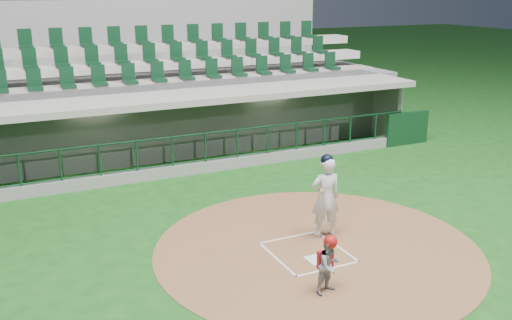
{
  "coord_description": "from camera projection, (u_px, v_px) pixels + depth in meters",
  "views": [
    {
      "loc": [
        -5.85,
        -10.01,
        5.55
      ],
      "look_at": [
        0.14,
        2.6,
        1.3
      ],
      "focal_mm": 40.0,
      "sensor_mm": 36.0,
      "label": 1
    }
  ],
  "objects": [
    {
      "name": "seating_deck",
      "position": [
        159.0,
        100.0,
        21.68
      ],
      "size": [
        17.0,
        6.72,
        5.15
      ],
      "color": "slate",
      "rests_on": "ground"
    },
    {
      "name": "dirt_circle",
      "position": [
        317.0,
        248.0,
        12.61
      ],
      "size": [
        7.2,
        7.2,
        0.01
      ],
      "primitive_type": "cylinder",
      "color": "brown",
      "rests_on": "ground"
    },
    {
      "name": "catcher",
      "position": [
        329.0,
        264.0,
        10.65
      ],
      "size": [
        0.61,
        0.52,
        1.16
      ],
      "color": "gray",
      "rests_on": "dirt_circle"
    },
    {
      "name": "ground",
      "position": [
        301.0,
        247.0,
        12.66
      ],
      "size": [
        120.0,
        120.0,
        0.0
      ],
      "primitive_type": "plane",
      "color": "#144614",
      "rests_on": "ground"
    },
    {
      "name": "home_plate",
      "position": [
        317.0,
        259.0,
        12.05
      ],
      "size": [
        0.43,
        0.43,
        0.02
      ],
      "primitive_type": "cube",
      "color": "silver",
      "rests_on": "dirt_circle"
    },
    {
      "name": "dugout_structure",
      "position": [
        190.0,
        129.0,
        19.2
      ],
      "size": [
        16.4,
        3.7,
        3.0
      ],
      "color": "gray",
      "rests_on": "ground"
    },
    {
      "name": "batter_box_chalk",
      "position": [
        307.0,
        252.0,
        12.4
      ],
      "size": [
        1.55,
        1.8,
        0.01
      ],
      "color": "white",
      "rests_on": "ground"
    },
    {
      "name": "batter",
      "position": [
        326.0,
        196.0,
        12.96
      ],
      "size": [
        0.92,
        0.92,
        1.97
      ],
      "color": "silver",
      "rests_on": "dirt_circle"
    }
  ]
}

